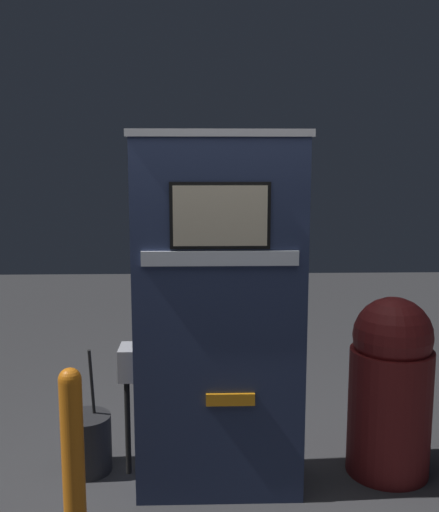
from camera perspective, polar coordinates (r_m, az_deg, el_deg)
ground_plane at (r=3.69m, az=0.06°, el=-22.58°), size 14.00×14.00×0.00m
gas_pump at (r=3.47m, az=-0.09°, el=-5.64°), size 1.06×0.48×2.10m
safety_bollard at (r=3.22m, az=-13.79°, el=-17.84°), size 0.11×0.11×0.94m
trash_bin at (r=3.91m, az=15.97°, el=-11.74°), size 0.51×0.51×1.12m
squeegee_bucket at (r=4.02m, az=-12.56°, el=-16.98°), size 0.31×0.31×0.81m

